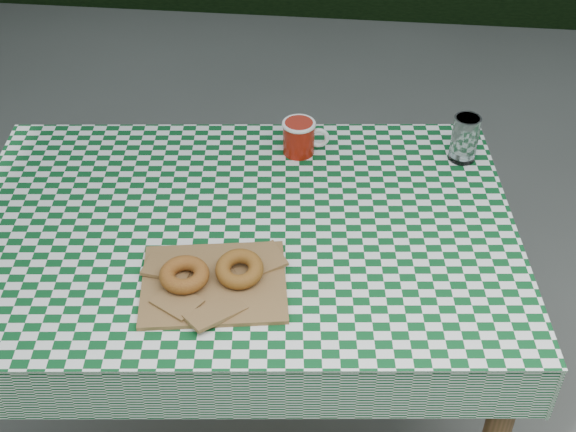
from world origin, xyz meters
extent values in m
cube|color=brown|center=(-0.16, 0.10, 0.38)|extent=(1.35, 0.98, 0.75)
cube|color=#0B461D|center=(-0.16, 0.10, 0.75)|extent=(1.37, 1.00, 0.01)
cube|color=olive|center=(-0.18, -0.10, 0.76)|extent=(0.34, 0.29, 0.02)
torus|color=#965F1F|center=(-0.24, -0.11, 0.79)|extent=(0.13, 0.13, 0.03)
torus|color=brown|center=(-0.13, -0.08, 0.79)|extent=(0.11, 0.11, 0.03)
cylinder|color=silver|center=(0.37, 0.43, 0.82)|extent=(0.09, 0.09, 0.12)
camera|label=1|loc=(0.10, -1.25, 1.91)|focal=48.07mm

